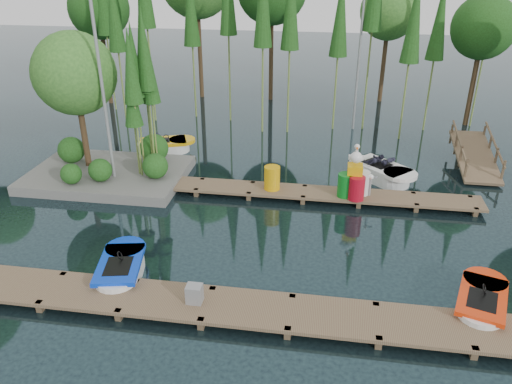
# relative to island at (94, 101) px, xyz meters

# --- Properties ---
(ground_plane) EXTENTS (90.00, 90.00, 0.00)m
(ground_plane) POSITION_rel_island_xyz_m (6.30, -3.29, -3.18)
(ground_plane) COLOR #1D3036
(near_dock) EXTENTS (18.00, 1.50, 0.50)m
(near_dock) POSITION_rel_island_xyz_m (6.30, -7.79, -2.95)
(near_dock) COLOR brown
(near_dock) RESTS_ON ground
(far_dock) EXTENTS (15.00, 1.20, 0.50)m
(far_dock) POSITION_rel_island_xyz_m (7.30, -0.79, -2.95)
(far_dock) COLOR brown
(far_dock) RESTS_ON ground
(island) EXTENTS (6.20, 4.20, 6.75)m
(island) POSITION_rel_island_xyz_m (0.00, 0.00, 0.00)
(island) COLOR slate
(island) RESTS_ON ground
(tree_screen) EXTENTS (34.42, 18.53, 10.31)m
(tree_screen) POSITION_rel_island_xyz_m (4.26, 7.31, 2.93)
(tree_screen) COLOR #412E1B
(tree_screen) RESTS_ON ground
(lamp_island) EXTENTS (0.30, 0.30, 7.25)m
(lamp_island) POSITION_rel_island_xyz_m (0.80, -0.79, 1.08)
(lamp_island) COLOR gray
(lamp_island) RESTS_ON ground
(lamp_rear) EXTENTS (0.30, 0.30, 7.25)m
(lamp_rear) POSITION_rel_island_xyz_m (10.30, 7.71, 1.08)
(lamp_rear) COLOR gray
(lamp_rear) RESTS_ON ground
(ramp) EXTENTS (1.50, 3.94, 1.49)m
(ramp) POSITION_rel_island_xyz_m (15.30, 3.21, -2.60)
(ramp) COLOR brown
(ramp) RESTS_ON ground
(boat_blue) EXTENTS (1.66, 2.76, 0.87)m
(boat_blue) POSITION_rel_island_xyz_m (3.50, -6.67, -2.93)
(boat_blue) COLOR white
(boat_blue) RESTS_ON ground
(boat_red) EXTENTS (1.85, 2.73, 0.84)m
(boat_red) POSITION_rel_island_xyz_m (13.29, -6.65, -2.94)
(boat_red) COLOR white
(boat_red) RESTS_ON ground
(boat_yellow_far) EXTENTS (2.92, 2.07, 1.34)m
(boat_yellow_far) POSITION_rel_island_xyz_m (1.59, 3.03, -2.90)
(boat_yellow_far) COLOR white
(boat_yellow_far) RESTS_ON ground
(boat_white_far) EXTENTS (3.03, 2.98, 1.39)m
(boat_white_far) POSITION_rel_island_xyz_m (11.32, 1.41, -2.87)
(boat_white_far) COLOR white
(boat_white_far) RESTS_ON ground
(utility_cabinet) EXTENTS (0.40, 0.34, 0.49)m
(utility_cabinet) POSITION_rel_island_xyz_m (5.98, -7.79, -2.64)
(utility_cabinet) COLOR gray
(utility_cabinet) RESTS_ON near_dock
(yellow_barrel) EXTENTS (0.60, 0.60, 0.90)m
(yellow_barrel) POSITION_rel_island_xyz_m (7.10, -0.79, -2.43)
(yellow_barrel) COLOR #E2A40B
(yellow_barrel) RESTS_ON far_dock
(drum_cluster) EXTENTS (1.17, 1.07, 2.01)m
(drum_cluster) POSITION_rel_island_xyz_m (10.14, -0.94, -2.29)
(drum_cluster) COLOR #0C741C
(drum_cluster) RESTS_ON far_dock
(seagull_post) EXTENTS (0.53, 0.28, 0.84)m
(seagull_post) POSITION_rel_island_xyz_m (10.71, -0.79, -2.31)
(seagull_post) COLOR gray
(seagull_post) RESTS_ON far_dock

